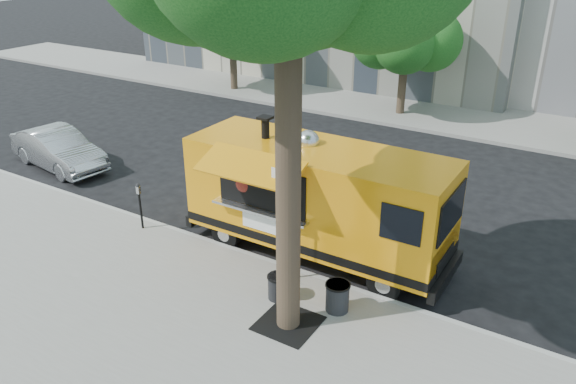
% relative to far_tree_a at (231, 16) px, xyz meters
% --- Properties ---
extents(ground, '(120.00, 120.00, 0.00)m').
position_rel_far_tree_a_xyz_m(ground, '(10.00, -12.30, -3.78)').
color(ground, black).
rests_on(ground, ground).
extents(sidewalk, '(60.00, 6.00, 0.15)m').
position_rel_far_tree_a_xyz_m(sidewalk, '(10.00, -16.30, -3.70)').
color(sidewalk, gray).
rests_on(sidewalk, ground).
extents(curb, '(60.00, 0.14, 0.16)m').
position_rel_far_tree_a_xyz_m(curb, '(10.00, -13.23, -3.70)').
color(curb, '#999993').
rests_on(curb, ground).
extents(far_sidewalk, '(60.00, 5.00, 0.15)m').
position_rel_far_tree_a_xyz_m(far_sidewalk, '(10.00, 1.20, -3.70)').
color(far_sidewalk, gray).
rests_on(far_sidewalk, ground).
extents(tree_well, '(1.20, 1.20, 0.02)m').
position_rel_far_tree_a_xyz_m(tree_well, '(12.60, -15.10, -3.62)').
color(tree_well, black).
rests_on(tree_well, sidewalk).
extents(far_tree_a, '(3.42, 3.42, 5.36)m').
position_rel_far_tree_a_xyz_m(far_tree_a, '(0.00, 0.00, 0.00)').
color(far_tree_a, '#33261C').
rests_on(far_tree_a, far_sidewalk).
extents(far_tree_b, '(3.60, 3.60, 5.50)m').
position_rel_far_tree_a_xyz_m(far_tree_b, '(9.00, 0.40, 0.06)').
color(far_tree_b, '#33261C').
rests_on(far_tree_b, far_sidewalk).
extents(sign_post, '(0.28, 0.06, 3.00)m').
position_rel_far_tree_a_xyz_m(sign_post, '(11.55, -13.85, -1.93)').
color(sign_post, silver).
rests_on(sign_post, sidewalk).
extents(parking_meter, '(0.11, 0.11, 1.33)m').
position_rel_far_tree_a_xyz_m(parking_meter, '(7.00, -13.65, -2.79)').
color(parking_meter, black).
rests_on(parking_meter, sidewalk).
extents(food_truck, '(6.90, 3.19, 3.41)m').
position_rel_far_tree_a_xyz_m(food_truck, '(11.57, -12.13, -2.17)').
color(food_truck, orange).
rests_on(food_truck, ground).
extents(sedan, '(4.30, 2.03, 1.36)m').
position_rel_far_tree_a_xyz_m(sedan, '(1.07, -11.69, -3.09)').
color(sedan, '#AEB0B6').
rests_on(sedan, ground).
extents(trash_bin_left, '(0.55, 0.55, 0.65)m').
position_rel_far_tree_a_xyz_m(trash_bin_left, '(13.25, -14.14, -3.28)').
color(trash_bin_left, black).
rests_on(trash_bin_left, sidewalk).
extents(trash_bin_right, '(0.48, 0.48, 0.57)m').
position_rel_far_tree_a_xyz_m(trash_bin_right, '(11.93, -14.45, -3.32)').
color(trash_bin_right, black).
rests_on(trash_bin_right, sidewalk).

